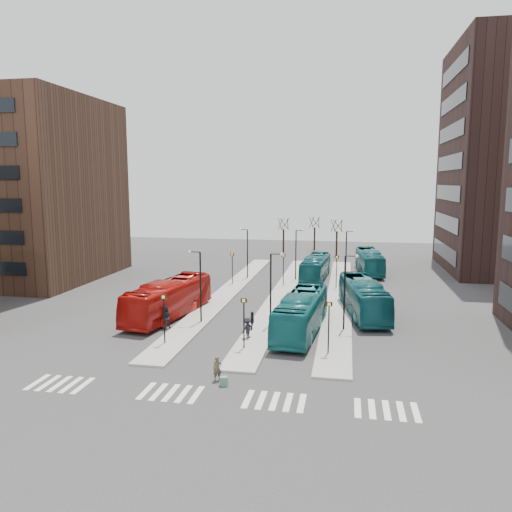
% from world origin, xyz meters
% --- Properties ---
extents(ground, '(160.00, 160.00, 0.00)m').
position_xyz_m(ground, '(0.00, 0.00, 0.00)').
color(ground, '#2F2F32').
rests_on(ground, ground).
extents(island_left, '(2.50, 45.00, 0.15)m').
position_xyz_m(island_left, '(-4.00, 30.00, 0.07)').
color(island_left, gray).
rests_on(island_left, ground).
extents(island_mid, '(2.50, 45.00, 0.15)m').
position_xyz_m(island_mid, '(2.00, 30.00, 0.07)').
color(island_mid, gray).
rests_on(island_mid, ground).
extents(island_right, '(2.50, 45.00, 0.15)m').
position_xyz_m(island_right, '(8.00, 30.00, 0.07)').
color(island_right, gray).
rests_on(island_right, ground).
extents(suitcase, '(0.54, 0.49, 0.55)m').
position_xyz_m(suitcase, '(1.73, 5.54, 0.28)').
color(suitcase, navy).
rests_on(suitcase, ground).
extents(red_bus, '(4.66, 12.28, 3.34)m').
position_xyz_m(red_bus, '(-6.79, 19.40, 1.67)').
color(red_bus, '#A7110C').
rests_on(red_bus, ground).
extents(teal_bus_a, '(3.65, 11.68, 3.20)m').
position_xyz_m(teal_bus_a, '(5.25, 16.85, 1.60)').
color(teal_bus_a, '#136063').
rests_on(teal_bus_a, ground).
extents(teal_bus_b, '(3.24, 10.75, 2.95)m').
position_xyz_m(teal_bus_b, '(4.94, 39.12, 1.48)').
color(teal_bus_b, '#12565D').
rests_on(teal_bus_b, ground).
extents(teal_bus_c, '(4.60, 11.83, 3.22)m').
position_xyz_m(teal_bus_c, '(10.27, 23.31, 1.61)').
color(teal_bus_c, '#12525A').
rests_on(teal_bus_c, ground).
extents(teal_bus_d, '(3.52, 11.16, 3.06)m').
position_xyz_m(teal_bus_d, '(11.67, 44.85, 1.53)').
color(teal_bus_d, '#12595E').
rests_on(teal_bus_d, ground).
extents(traveller, '(0.65, 0.57, 1.51)m').
position_xyz_m(traveller, '(1.17, 6.21, 0.76)').
color(traveller, '#4A422C').
rests_on(traveller, ground).
extents(commuter_a, '(1.11, 0.99, 1.90)m').
position_xyz_m(commuter_a, '(-5.82, 15.98, 0.95)').
color(commuter_a, black).
rests_on(commuter_a, ground).
extents(commuter_b, '(0.53, 0.97, 1.56)m').
position_xyz_m(commuter_b, '(1.29, 16.76, 0.78)').
color(commuter_b, black).
rests_on(commuter_b, ground).
extents(commuter_c, '(1.11, 1.28, 1.71)m').
position_xyz_m(commuter_c, '(1.35, 14.39, 0.86)').
color(commuter_c, black).
rests_on(commuter_c, ground).
extents(crosswalk_stripes, '(22.35, 2.40, 0.01)m').
position_xyz_m(crosswalk_stripes, '(1.75, 4.00, 0.01)').
color(crosswalk_stripes, silver).
rests_on(crosswalk_stripes, ground).
extents(office_block, '(25.00, 20.12, 22.00)m').
position_xyz_m(office_block, '(-34.00, 33.98, 11.00)').
color(office_block, '#432B1F').
rests_on(office_block, ground).
extents(sign_poles, '(12.45, 22.12, 3.65)m').
position_xyz_m(sign_poles, '(1.60, 23.00, 2.41)').
color(sign_poles, black).
rests_on(sign_poles, ground).
extents(lamp_posts, '(14.04, 20.24, 6.12)m').
position_xyz_m(lamp_posts, '(2.64, 28.00, 3.58)').
color(lamp_posts, black).
rests_on(lamp_posts, ground).
extents(bare_trees, '(10.97, 8.14, 5.90)m').
position_xyz_m(bare_trees, '(2.67, 62.67, 2.72)').
color(bare_trees, black).
rests_on(bare_trees, ground).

